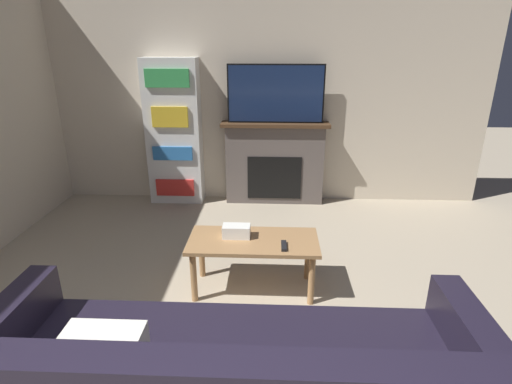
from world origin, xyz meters
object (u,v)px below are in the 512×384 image
tv (276,94)px  bookshelf (174,133)px  fireplace (275,163)px  coffee_table (253,247)px

tv → bookshelf: bookshelf is taller
tv → bookshelf: 1.33m
fireplace → tv: 0.84m
coffee_table → tv: bearing=85.1°
fireplace → coffee_table: size_ratio=1.27×
fireplace → bookshelf: (-1.24, -0.02, 0.37)m
tv → fireplace: bearing=90.0°
tv → coffee_table: 2.19m
fireplace → bookshelf: bookshelf is taller
fireplace → bookshelf: 1.29m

